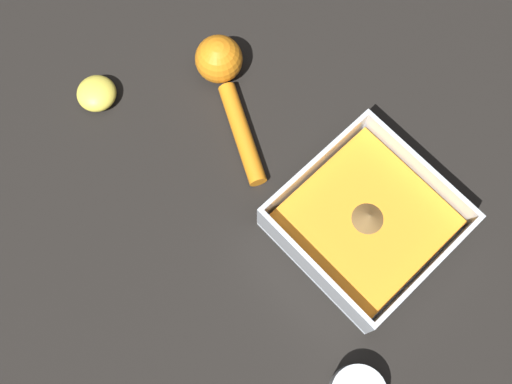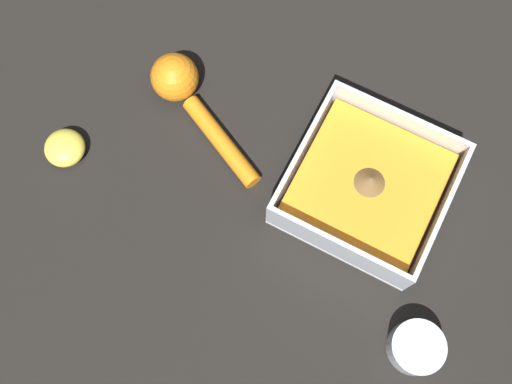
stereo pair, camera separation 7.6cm
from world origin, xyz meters
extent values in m
plane|color=black|center=(0.00, 0.00, 0.00)|extent=(4.00, 4.00, 0.00)
cube|color=silver|center=(0.02, 0.02, 0.00)|extent=(0.19, 0.19, 0.01)
cube|color=silver|center=(0.02, 0.11, 0.04)|extent=(0.19, 0.01, 0.06)
cube|color=silver|center=(0.02, -0.08, 0.04)|extent=(0.19, 0.01, 0.06)
cube|color=silver|center=(0.11, 0.02, 0.04)|extent=(0.01, 0.18, 0.06)
cube|color=silver|center=(-0.08, 0.02, 0.04)|extent=(0.01, 0.18, 0.06)
cube|color=orange|center=(0.02, 0.02, 0.02)|extent=(0.18, 0.18, 0.03)
cone|color=brown|center=(0.02, 0.02, 0.05)|extent=(0.04, 0.04, 0.02)
sphere|color=orange|center=(-0.28, 0.04, 0.03)|extent=(0.07, 0.07, 0.07)
cylinder|color=orange|center=(-0.18, -0.01, 0.01)|extent=(0.14, 0.09, 0.02)
ellipsoid|color=#EFDB4C|center=(-0.36, -0.12, 0.02)|extent=(0.05, 0.05, 0.03)
camera|label=1|loc=(0.06, -0.21, 0.76)|focal=42.00mm
camera|label=2|loc=(0.00, -0.26, 0.76)|focal=42.00mm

